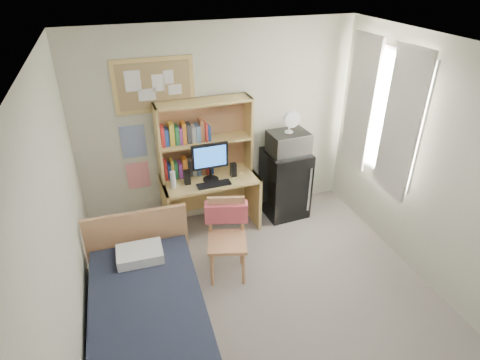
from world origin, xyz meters
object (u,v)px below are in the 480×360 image
object	(u,v)px
mini_fridge	(285,183)
speaker_right	(233,170)
monitor	(210,163)
speaker_left	(187,177)
desk_fan	(289,122)
bed	(151,336)
desk_chair	(227,241)
desk	(211,203)
microwave	(288,143)
bulletin_board	(154,85)

from	to	relation	value
mini_fridge	speaker_right	xyz separation A→B (m)	(-0.77, -0.08, 0.38)
monitor	speaker_left	xyz separation A→B (m)	(-0.30, -0.01, -0.15)
speaker_left	desk_fan	world-z (taller)	desk_fan
speaker_right	monitor	bearing A→B (deg)	180.00
bed	desk_chair	bearing A→B (deg)	43.02
mini_fridge	bed	xyz separation A→B (m)	(-2.10, -1.84, -0.19)
bed	speaker_right	distance (m)	2.27
desk_chair	speaker_left	size ratio (longest dim) A/B	5.14
speaker_left	desk_fan	size ratio (longest dim) A/B	0.66
desk	speaker_left	world-z (taller)	speaker_left
monitor	microwave	bearing A→B (deg)	2.50
mini_fridge	speaker_right	bearing A→B (deg)	-177.40
speaker_left	speaker_right	bearing A→B (deg)	-0.00
desk_chair	speaker_right	xyz separation A→B (m)	(0.36, 0.91, 0.38)
bulletin_board	desk	world-z (taller)	bulletin_board
bed	desk_fan	size ratio (longest dim) A/B	7.47
desk_chair	monitor	bearing A→B (deg)	101.30
mini_fridge	desk_fan	xyz separation A→B (m)	(0.00, -0.02, 0.90)
bed	monitor	size ratio (longest dim) A/B	4.22
monitor	microwave	xyz separation A→B (m)	(1.08, 0.07, 0.09)
mini_fridge	desk	bearing A→B (deg)	178.04
desk_chair	bed	xyz separation A→B (m)	(-0.96, -0.85, -0.19)
speaker_right	microwave	size ratio (longest dim) A/B	0.36
mini_fridge	bed	world-z (taller)	mini_fridge
bed	bulletin_board	bearing A→B (deg)	78.63
speaker_right	mini_fridge	bearing A→B (deg)	4.94
desk_fan	speaker_left	bearing A→B (deg)	179.62
bed	speaker_left	bearing A→B (deg)	68.96
monitor	speaker_right	size ratio (longest dim) A/B	2.74
desk_chair	microwave	size ratio (longest dim) A/B	1.88
mini_fridge	microwave	distance (m)	0.62
bed	speaker_right	world-z (taller)	speaker_right
bulletin_board	speaker_right	distance (m)	1.41
speaker_left	microwave	world-z (taller)	microwave
bed	speaker_left	distance (m)	1.98
bulletin_board	desk	distance (m)	1.66
desk	desk_fan	size ratio (longest dim) A/B	4.41
desk	bed	world-z (taller)	desk
bulletin_board	bed	world-z (taller)	bulletin_board
microwave	bed	bearing A→B (deg)	-142.41
desk_chair	mini_fridge	xyz separation A→B (m)	(1.14, 0.99, 0.01)
mini_fridge	monitor	bearing A→B (deg)	-178.77
mini_fridge	microwave	size ratio (longest dim) A/B	1.90
bed	microwave	size ratio (longest dim) A/B	4.14
bed	monitor	distance (m)	2.16
bulletin_board	monitor	bearing A→B (deg)	-34.26
desk_fan	mini_fridge	bearing A→B (deg)	90.00
monitor	desk_chair	bearing A→B (deg)	-94.90
speaker_right	microwave	distance (m)	0.82
desk_chair	microwave	world-z (taller)	microwave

